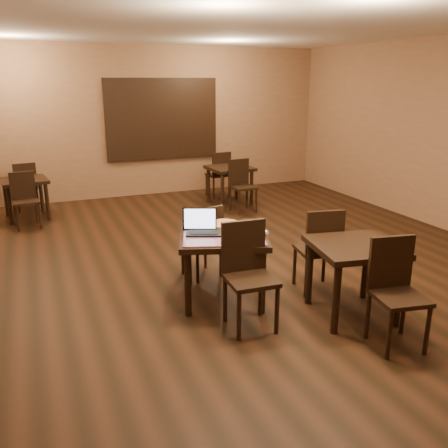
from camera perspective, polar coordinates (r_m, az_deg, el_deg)
name	(u,v)px	position (r m, az deg, el deg)	size (l,w,h in m)	color
ground	(237,285)	(5.65, 1.53, -7.34)	(10.00, 10.00, 0.00)	black
wall_back	(138,123)	(9.97, -10.31, 11.92)	(8.00, 0.02, 3.00)	#926A4A
ceiling	(239,9)	(5.20, 1.81, 24.41)	(8.00, 10.00, 0.02)	silver
mural	(162,119)	(10.04, -7.43, 12.37)	(2.34, 0.05, 1.64)	#296898
tiled_table	(223,242)	(5.08, -0.12, -2.17)	(1.17, 1.17, 0.76)	black
chair_main_near	(247,268)	(4.59, 2.82, -5.36)	(0.47, 0.47, 1.04)	black
chair_main_far	(205,238)	(5.68, -2.31, -1.65)	(0.48, 0.48, 0.91)	black
laptop	(202,226)	(5.06, -2.68, -0.28)	(0.44, 0.41, 0.25)	black
plate	(249,234)	(4.97, 3.01, -1.27)	(0.28, 0.28, 0.02)	white
pizza_slice	(249,233)	(4.97, 3.01, -1.11)	(0.19, 0.19, 0.02)	#CEBA89
pizza_pan	(225,225)	(5.30, 0.10, -0.13)	(0.38, 0.38, 0.01)	silver
pizza_whole	(225,224)	(5.30, 0.10, 0.02)	(0.35, 0.35, 0.02)	#CEBA89
spatula	(227,223)	(5.28, 0.39, 0.07)	(0.11, 0.26, 0.01)	silver
napkin_roll	(263,230)	(5.08, 4.66, -0.76)	(0.06, 0.19, 0.04)	white
other_table_a	(230,173)	(9.18, 0.69, 6.15)	(0.83, 0.83, 0.73)	black
other_table_a_chair_near	(241,182)	(8.69, 2.08, 5.03)	(0.44, 0.44, 0.95)	black
other_table_a_chair_far	(219,172)	(9.69, -0.55, 6.28)	(0.44, 0.44, 0.95)	black
other_table_b	(25,186)	(8.88, -22.87, 4.26)	(0.83, 0.83, 0.70)	black
other_table_b_chair_near	(25,196)	(8.39, -22.86, 3.08)	(0.44, 0.44, 0.90)	black
other_table_b_chair_far	(25,184)	(9.41, -22.78, 4.48)	(0.44, 0.44, 0.90)	black
other_table_c	(354,256)	(4.91, 15.40, -3.77)	(0.95, 0.95, 0.77)	black
other_table_c_chair_near	(395,285)	(4.55, 19.89, -6.96)	(0.50, 0.50, 0.99)	black
other_table_c_chair_far	(320,246)	(5.37, 11.49, -2.59)	(0.50, 0.50, 0.99)	black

